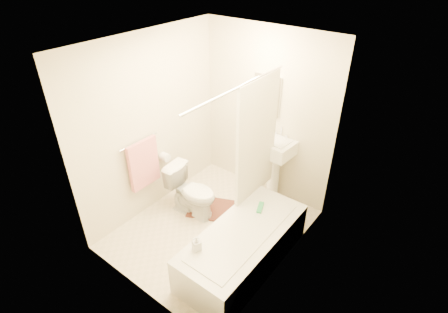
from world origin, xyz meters
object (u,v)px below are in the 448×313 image
Objects in this scene: bathtub at (243,247)px; bath_mat at (213,209)px; toilet at (192,192)px; sink at (273,167)px; soap_bottle at (197,244)px.

bath_mat is (-0.87, 0.50, -0.23)m from bathtub.
bath_mat is at bearing -49.08° from toilet.
toilet is at bearing -120.98° from sink.
sink reaches higher than bathtub.
bath_mat is at bearing 150.35° from bathtub.
soap_bottle reaches higher than bath_mat.
bath_mat is (-0.49, -0.76, -0.51)m from sink.
toilet is 1.18m from soap_bottle.
soap_bottle is (0.64, -1.02, 0.55)m from bath_mat.
bathtub reaches higher than bath_mat.
bath_mat is 3.59× the size of soap_bottle.
sink reaches higher than bath_mat.
bath_mat is at bearing 121.95° from soap_bottle.
bathtub is (0.38, -1.26, -0.29)m from sink.
sink is 1.35m from bathtub.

